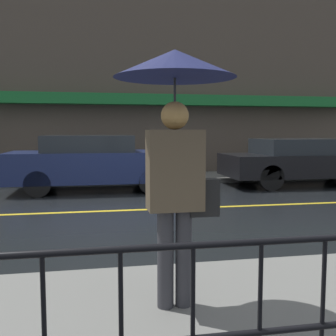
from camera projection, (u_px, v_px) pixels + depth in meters
name	position (u px, v px, depth m)	size (l,w,h in m)	color
ground_plane	(129.00, 210.00, 7.76)	(80.00, 80.00, 0.00)	black
sidewalk_near	(183.00, 328.00, 2.98)	(28.00, 2.46, 0.14)	slate
sidewalk_far	(116.00, 179.00, 12.31)	(28.00, 2.02, 0.14)	slate
lane_marking	(129.00, 210.00, 7.76)	(25.20, 0.12, 0.01)	gold
building_storefront	(113.00, 75.00, 13.11)	(28.00, 0.85, 6.94)	#4C4238
railing_foreground	(227.00, 303.00, 1.97)	(12.00, 0.04, 0.88)	black
pedestrian	(176.00, 112.00, 3.05)	(0.95, 0.95, 2.04)	#333338
car_navy	(94.00, 162.00, 10.24)	(4.37, 1.77, 1.45)	#19234C
car_black	(305.00, 161.00, 11.34)	(4.77, 1.89, 1.34)	black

